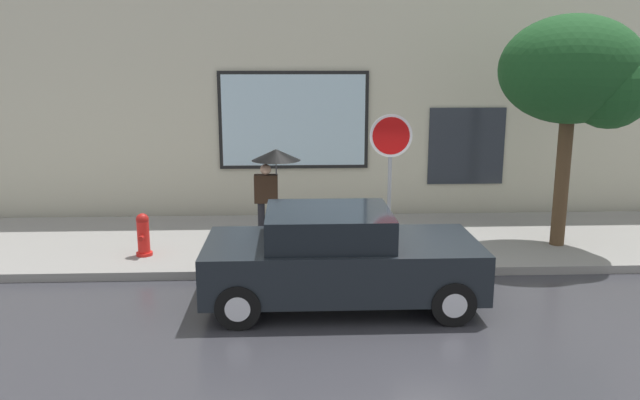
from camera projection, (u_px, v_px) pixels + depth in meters
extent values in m
plane|color=#333338|center=(392.00, 299.00, 9.74)|extent=(60.00, 60.00, 0.00)
cube|color=gray|center=(369.00, 241.00, 12.65)|extent=(20.00, 4.00, 0.15)
cube|color=beige|center=(359.00, 68.00, 14.36)|extent=(20.00, 0.40, 7.00)
cube|color=black|center=(294.00, 120.00, 14.32)|extent=(3.45, 0.06, 2.24)
cube|color=silver|center=(294.00, 120.00, 14.29)|extent=(3.29, 0.03, 2.08)
cube|color=#262B33|center=(466.00, 146.00, 14.64)|extent=(1.80, 0.04, 1.80)
cone|color=#99999E|center=(531.00, 86.00, 14.27)|extent=(0.22, 0.24, 0.24)
cube|color=black|center=(342.00, 264.00, 9.43)|extent=(4.10, 1.85, 0.74)
cube|color=black|center=(328.00, 226.00, 9.29)|extent=(1.84, 1.63, 0.47)
cylinder|color=black|center=(427.00, 264.00, 10.39)|extent=(0.64, 0.22, 0.64)
cylinder|color=silver|center=(427.00, 264.00, 10.39)|extent=(0.35, 0.24, 0.35)
cylinder|color=black|center=(453.00, 303.00, 8.73)|extent=(0.64, 0.22, 0.64)
cylinder|color=silver|center=(453.00, 303.00, 8.73)|extent=(0.35, 0.24, 0.35)
cylinder|color=black|center=(247.00, 267.00, 10.26)|extent=(0.64, 0.22, 0.64)
cylinder|color=silver|center=(247.00, 267.00, 10.26)|extent=(0.35, 0.24, 0.35)
cylinder|color=black|center=(238.00, 306.00, 8.60)|extent=(0.64, 0.22, 0.64)
cylinder|color=silver|center=(238.00, 306.00, 8.60)|extent=(0.35, 0.24, 0.35)
cylinder|color=red|center=(143.00, 238.00, 11.38)|extent=(0.22, 0.22, 0.68)
sphere|color=#AD1814|center=(142.00, 220.00, 11.31)|extent=(0.23, 0.23, 0.23)
cylinder|color=#AD1814|center=(141.00, 238.00, 11.22)|extent=(0.09, 0.12, 0.09)
cylinder|color=#AD1814|center=(145.00, 233.00, 11.53)|extent=(0.09, 0.12, 0.09)
cylinder|color=red|center=(144.00, 254.00, 11.45)|extent=(0.30, 0.30, 0.06)
cylinder|color=black|center=(261.00, 222.00, 12.30)|extent=(0.14, 0.14, 0.78)
cylinder|color=black|center=(272.00, 222.00, 12.31)|extent=(0.14, 0.14, 0.78)
cube|color=black|center=(266.00, 189.00, 12.16)|extent=(0.46, 0.22, 0.55)
sphere|color=tan|center=(266.00, 169.00, 12.08)|extent=(0.21, 0.21, 0.21)
cylinder|color=#4C4C51|center=(276.00, 176.00, 12.12)|extent=(0.02, 0.02, 0.90)
cone|color=black|center=(276.00, 155.00, 12.03)|extent=(0.95, 0.95, 0.22)
cylinder|color=#4C3823|center=(562.00, 178.00, 11.87)|extent=(0.27, 0.27, 2.61)
ellipsoid|color=#19471E|center=(571.00, 69.00, 11.43)|extent=(2.66, 2.26, 1.99)
sphere|color=#19471E|center=(610.00, 88.00, 11.20)|extent=(1.46, 1.46, 1.46)
cylinder|color=gray|center=(389.00, 187.00, 11.18)|extent=(0.07, 0.07, 2.56)
cylinder|color=white|center=(391.00, 136.00, 10.94)|extent=(0.76, 0.02, 0.76)
cylinder|color=red|center=(391.00, 136.00, 10.93)|extent=(0.66, 0.02, 0.66)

